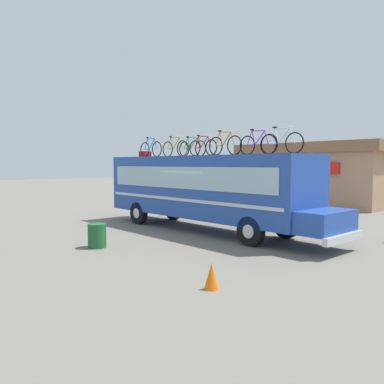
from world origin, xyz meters
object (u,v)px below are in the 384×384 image
Objects in this scene: rooftop_bicycle_4 at (203,147)px; rooftop_bicycle_7 at (281,142)px; rooftop_bicycle_3 at (192,148)px; rooftop_bicycle_5 at (225,145)px; rooftop_bicycle_2 at (175,148)px; rooftop_bicycle_6 at (257,144)px; bus at (205,187)px; traffic_cone at (212,276)px; luggage_bag_1 at (145,154)px; trash_bin at (97,236)px; rooftop_bicycle_1 at (151,149)px.

rooftop_bicycle_7 is (3.77, 0.09, 0.03)m from rooftop_bicycle_4.
rooftop_bicycle_5 is at bearing -12.48° from rooftop_bicycle_3.
rooftop_bicycle_6 is (5.02, -0.22, -0.01)m from rooftop_bicycle_2.
bus reaches higher than traffic_cone.
bus is at bearing 177.79° from rooftop_bicycle_7.
rooftop_bicycle_2 is 3.03× the size of traffic_cone.
luggage_bag_1 is 0.63× the size of trash_bin.
rooftop_bicycle_5 is (2.47, -0.55, 0.03)m from rooftop_bicycle_3.
traffic_cone is at bearing -28.08° from luggage_bag_1.
rooftop_bicycle_3 is 2.91× the size of traffic_cone.
rooftop_bicycle_3 is 6.23m from trash_bin.
rooftop_bicycle_1 is 6.80m from trash_bin.
rooftop_bicycle_6 is (2.65, 0.12, 1.71)m from bus.
trash_bin is at bearing -66.09° from rooftop_bicycle_2.
rooftop_bicycle_7 is at bearing 1.31° from rooftop_bicycle_4.
rooftop_bicycle_1 is 1.05× the size of rooftop_bicycle_4.
rooftop_bicycle_4 is at bearing 137.70° from traffic_cone.
rooftop_bicycle_1 is 11.07m from traffic_cone.
bus is 19.18× the size of traffic_cone.
rooftop_bicycle_5 is (5.66, -0.30, 0.26)m from luggage_bag_1.
rooftop_bicycle_3 reaches higher than trash_bin.
rooftop_bicycle_6 is at bearing -2.46° from rooftop_bicycle_2.
rooftop_bicycle_1 is 0.99× the size of rooftop_bicycle_5.
bus is at bearing 116.01° from rooftop_bicycle_4.
luggage_bag_1 is at bearing 166.37° from rooftop_bicycle_1.
trash_bin is at bearing 177.22° from traffic_cone.
rooftop_bicycle_5 reaches higher than rooftop_bicycle_4.
rooftop_bicycle_7 is at bearing 3.58° from rooftop_bicycle_5.
rooftop_bicycle_4 is at bearing -2.98° from luggage_bag_1.
bus is 7.09× the size of rooftop_bicycle_4.
rooftop_bicycle_3 is at bearing 175.48° from rooftop_bicycle_7.
luggage_bag_1 is 3.21m from rooftop_bicycle_3.
luggage_bag_1 is at bearing -178.90° from rooftop_bicycle_6.
rooftop_bicycle_1 is 3.67m from rooftop_bicycle_4.
rooftop_bicycle_4 reaches higher than luggage_bag_1.
luggage_bag_1 reaches higher than traffic_cone.
rooftop_bicycle_2 is (1.18, 0.52, 0.01)m from rooftop_bicycle_1.
rooftop_bicycle_5 reaches higher than bus.
bus is at bearing -177.33° from rooftop_bicycle_6.
traffic_cone is at bearing -70.66° from rooftop_bicycle_7.
rooftop_bicycle_5 is 2.48m from rooftop_bicycle_7.
rooftop_bicycle_2 is at bearing 171.84° from bus.
bus is 6.34× the size of rooftop_bicycle_2.
rooftop_bicycle_5 is 2.14× the size of trash_bin.
bus is 1.70m from rooftop_bicycle_4.
rooftop_bicycle_6 is 2.13× the size of trash_bin.
rooftop_bicycle_5 is 1.00× the size of rooftop_bicycle_6.
traffic_cone is (6.76, -5.56, -3.21)m from rooftop_bicycle_3.
rooftop_bicycle_7 is at bearing -2.21° from bus.
rooftop_bicycle_2 is 6.67m from trash_bin.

